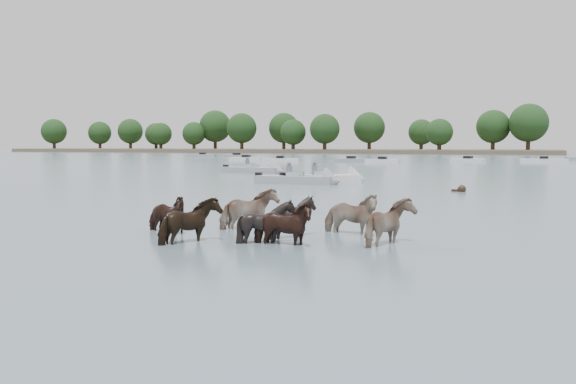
% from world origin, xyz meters
% --- Properties ---
extents(ground, '(400.00, 400.00, 0.00)m').
position_xyz_m(ground, '(0.00, 0.00, 0.00)').
color(ground, slate).
rests_on(ground, ground).
extents(shoreline, '(160.00, 30.00, 1.00)m').
position_xyz_m(shoreline, '(-70.00, 150.00, 0.50)').
color(shoreline, '#4C4233').
rests_on(shoreline, ground).
extents(pony_herd, '(7.60, 4.33, 1.39)m').
position_xyz_m(pony_herd, '(0.56, 1.02, 0.41)').
color(pony_herd, black).
rests_on(pony_herd, ground).
extents(swimming_pony, '(0.72, 0.44, 0.44)m').
position_xyz_m(swimming_pony, '(2.82, 18.86, 0.10)').
color(swimming_pony, black).
rests_on(swimming_pony, ground).
extents(motorboat_a, '(5.26, 4.25, 1.92)m').
position_xyz_m(motorboat_a, '(-5.57, 23.57, 0.23)').
color(motorboat_a, silver).
rests_on(motorboat_a, ground).
extents(motorboat_b, '(5.41, 1.93, 1.92)m').
position_xyz_m(motorboat_b, '(-6.47, 21.53, 0.23)').
color(motorboat_b, gray).
rests_on(motorboat_b, ground).
extents(motorboat_f, '(5.93, 2.27, 1.92)m').
position_xyz_m(motorboat_f, '(-15.06, 33.03, 0.22)').
color(motorboat_f, gray).
rests_on(motorboat_f, ground).
extents(distant_flotilla, '(105.61, 27.35, 0.93)m').
position_xyz_m(distant_flotilla, '(1.29, 72.27, 0.26)').
color(distant_flotilla, gray).
rests_on(distant_flotilla, ground).
extents(treeline, '(152.44, 23.23, 12.54)m').
position_xyz_m(treeline, '(-67.43, 150.62, 6.60)').
color(treeline, '#382619').
rests_on(treeline, ground).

